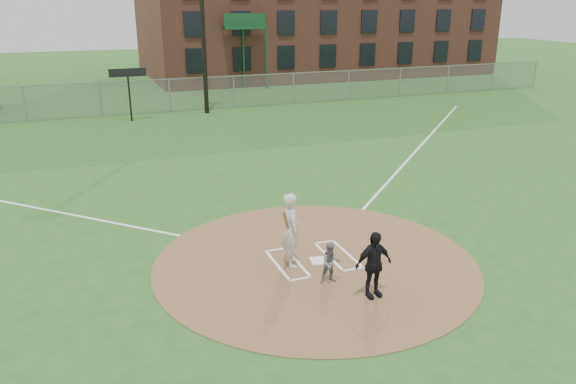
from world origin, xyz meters
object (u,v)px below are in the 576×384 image
object	(u,v)px
batter_at_plate	(291,230)
home_plate	(319,261)
umpire	(373,265)
catcher	(331,263)

from	to	relation	value
batter_at_plate	home_plate	bearing A→B (deg)	-5.98
home_plate	batter_at_plate	bearing A→B (deg)	174.02
batter_at_plate	umpire	bearing A→B (deg)	-61.86
catcher	batter_at_plate	size ratio (longest dim) A/B	0.52
catcher	umpire	size ratio (longest dim) A/B	0.63
catcher	home_plate	bearing A→B (deg)	87.30
home_plate	batter_at_plate	distance (m)	1.22
home_plate	catcher	size ratio (longest dim) A/B	0.45
umpire	batter_at_plate	bearing A→B (deg)	114.38
home_plate	catcher	world-z (taller)	catcher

